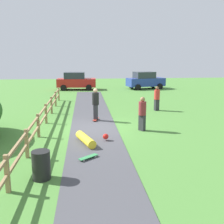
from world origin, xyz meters
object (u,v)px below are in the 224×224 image
(skateboard_loose, at_px, (88,157))
(bystander_maroon, at_px, (142,112))
(skater_riding, at_px, (96,103))
(skater_fallen, at_px, (87,139))
(parked_car_blue, at_px, (145,80))
(trash_bin, at_px, (41,165))
(bystander_red, at_px, (157,97))
(parked_car_red, at_px, (76,81))

(skateboard_loose, distance_m, bystander_maroon, 4.58)
(skater_riding, height_order, skateboard_loose, skater_riding)
(skater_fallen, bearing_deg, parked_car_blue, 69.97)
(trash_bin, bearing_deg, bystander_maroon, 49.85)
(skater_fallen, distance_m, bystander_maroon, 3.38)
(skater_fallen, relative_size, bystander_red, 1.01)
(bystander_maroon, relative_size, parked_car_red, 0.41)
(skateboard_loose, height_order, parked_car_blue, parked_car_blue)
(trash_bin, height_order, bystander_maroon, bystander_maroon)
(skateboard_loose, distance_m, parked_car_blue, 21.49)
(skater_riding, height_order, skater_fallen, skater_riding)
(skater_riding, bearing_deg, parked_car_red, 96.00)
(skateboard_loose, xyz_separation_m, parked_car_red, (-1.00, 20.40, 0.87))
(skater_riding, height_order, bystander_maroon, skater_riding)
(trash_bin, relative_size, parked_car_red, 0.21)
(trash_bin, xyz_separation_m, bystander_red, (6.28, 9.81, 0.46))
(skater_riding, bearing_deg, skater_fallen, -97.69)
(parked_car_blue, bearing_deg, skater_riding, -113.21)
(skater_riding, height_order, bystander_red, skater_riding)
(skater_riding, distance_m, parked_car_red, 14.62)
(bystander_red, bearing_deg, skateboard_loose, -119.94)
(parked_car_blue, bearing_deg, skater_fallen, -110.03)
(skater_riding, bearing_deg, trash_bin, -105.18)
(skater_fallen, xyz_separation_m, parked_car_red, (-0.98, 18.61, 0.76))
(skater_fallen, distance_m, parked_car_blue, 19.80)
(skater_riding, xyz_separation_m, skateboard_loose, (-0.53, -5.86, -0.98))
(skater_fallen, relative_size, parked_car_blue, 0.37)
(skateboard_loose, height_order, bystander_maroon, bystander_maroon)
(bystander_red, relative_size, parked_car_red, 0.39)
(bystander_maroon, bearing_deg, trash_bin, -130.15)
(skater_fallen, xyz_separation_m, bystander_red, (4.85, 6.58, 0.71))
(trash_bin, bearing_deg, skateboard_loose, 44.63)
(skater_riding, distance_m, parked_car_blue, 15.81)
(bystander_maroon, bearing_deg, skateboard_loose, -127.79)
(parked_car_blue, bearing_deg, skateboard_loose, -108.33)
(skateboard_loose, relative_size, parked_car_red, 0.18)
(skater_fallen, height_order, bystander_maroon, bystander_maroon)
(bystander_red, distance_m, parked_car_red, 13.37)
(skater_riding, bearing_deg, bystander_maroon, -45.85)
(skater_fallen, xyz_separation_m, parked_car_blue, (6.78, 18.59, 0.76))
(trash_bin, distance_m, parked_car_red, 21.84)
(bystander_red, bearing_deg, skater_riding, -149.70)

